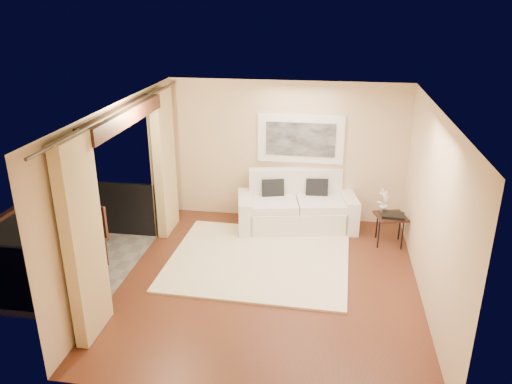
% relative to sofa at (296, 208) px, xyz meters
% --- Properties ---
extents(floor, '(5.00, 5.00, 0.00)m').
position_rel_sofa_xyz_m(floor, '(-0.24, -2.10, -0.37)').
color(floor, brown).
rests_on(floor, ground).
extents(room_shell, '(5.00, 6.40, 5.00)m').
position_rel_sofa_xyz_m(room_shell, '(-2.37, -2.10, 2.15)').
color(room_shell, white).
rests_on(room_shell, ground).
extents(balcony, '(1.81, 2.60, 1.17)m').
position_rel_sofa_xyz_m(balcony, '(-3.55, -2.10, -0.20)').
color(balcony, '#605B56').
rests_on(balcony, ground).
extents(curtains, '(0.16, 4.80, 2.64)m').
position_rel_sofa_xyz_m(curtains, '(-2.35, -2.10, 0.96)').
color(curtains, '#D0B880').
rests_on(curtains, ground).
extents(artwork, '(1.62, 0.07, 0.92)m').
position_rel_sofa_xyz_m(artwork, '(0.02, 0.37, 1.25)').
color(artwork, white).
rests_on(artwork, room_shell).
extents(rug, '(3.00, 2.64, 0.04)m').
position_rel_sofa_xyz_m(rug, '(-0.50, -1.47, -0.35)').
color(rug, '#FFF2CD').
rests_on(rug, floor).
extents(sofa, '(2.33, 1.34, 1.06)m').
position_rel_sofa_xyz_m(sofa, '(0.00, 0.00, 0.00)').
color(sofa, white).
rests_on(sofa, floor).
extents(side_table, '(0.61, 0.61, 0.55)m').
position_rel_sofa_xyz_m(side_table, '(1.69, -0.49, 0.11)').
color(side_table, black).
rests_on(side_table, floor).
extents(tray, '(0.41, 0.32, 0.05)m').
position_rel_sofa_xyz_m(tray, '(1.72, -0.55, 0.20)').
color(tray, black).
rests_on(tray, side_table).
extents(orchid, '(0.27, 0.28, 0.44)m').
position_rel_sofa_xyz_m(orchid, '(1.56, -0.36, 0.39)').
color(orchid, white).
rests_on(orchid, side_table).
extents(bistro_table, '(0.73, 0.73, 0.76)m').
position_rel_sofa_xyz_m(bistro_table, '(-3.26, -2.35, 0.30)').
color(bistro_table, black).
rests_on(bistro_table, balcony).
extents(balcony_chair_far, '(0.41, 0.42, 0.89)m').
position_rel_sofa_xyz_m(balcony_chair_far, '(-3.56, -2.05, 0.14)').
color(balcony_chair_far, black).
rests_on(balcony_chair_far, balcony).
extents(balcony_chair_near, '(0.52, 0.52, 1.03)m').
position_rel_sofa_xyz_m(balcony_chair_near, '(-3.12, -2.03, 0.23)').
color(balcony_chair_near, black).
rests_on(balcony_chair_near, balcony).
extents(ice_bucket, '(0.18, 0.18, 0.20)m').
position_rel_sofa_xyz_m(ice_bucket, '(-3.40, -2.22, 0.48)').
color(ice_bucket, silver).
rests_on(ice_bucket, bistro_table).
extents(candle, '(0.06, 0.06, 0.07)m').
position_rel_sofa_xyz_m(candle, '(-3.25, -2.24, 0.42)').
color(candle, red).
rests_on(candle, bistro_table).
extents(vase, '(0.04, 0.04, 0.18)m').
position_rel_sofa_xyz_m(vase, '(-3.32, -2.57, 0.47)').
color(vase, silver).
rests_on(vase, bistro_table).
extents(glass_a, '(0.06, 0.06, 0.12)m').
position_rel_sofa_xyz_m(glass_a, '(-3.12, -2.42, 0.44)').
color(glass_a, silver).
rests_on(glass_a, bistro_table).
extents(glass_b, '(0.06, 0.06, 0.12)m').
position_rel_sofa_xyz_m(glass_b, '(-3.05, -2.29, 0.44)').
color(glass_b, silver).
rests_on(glass_b, bistro_table).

